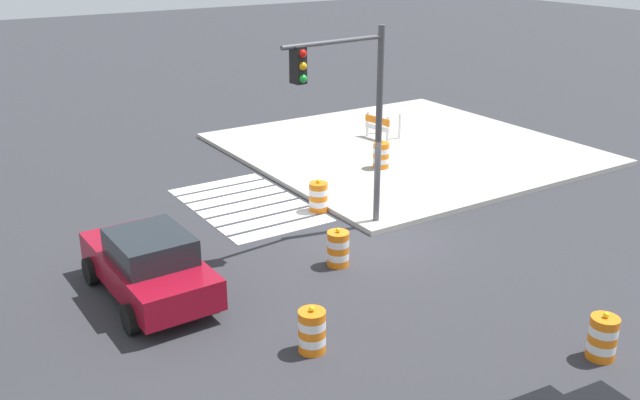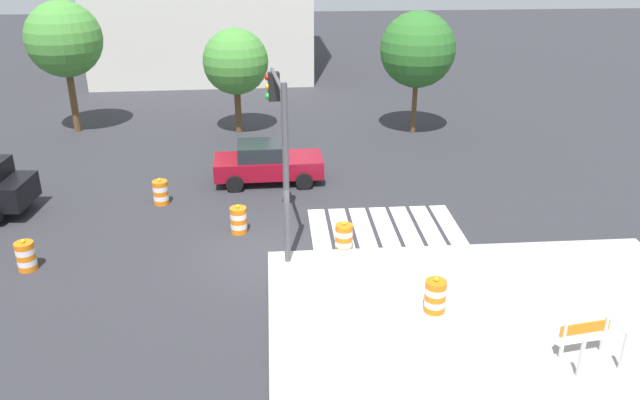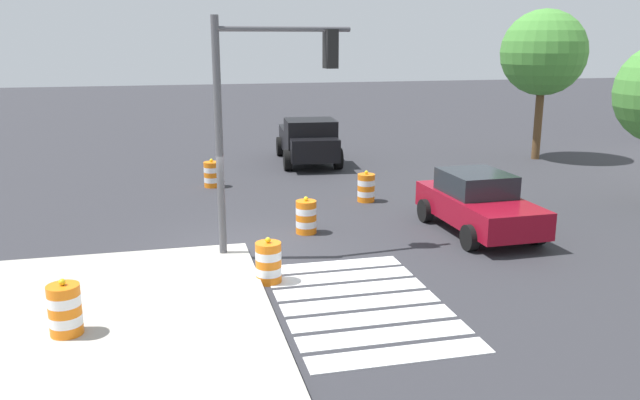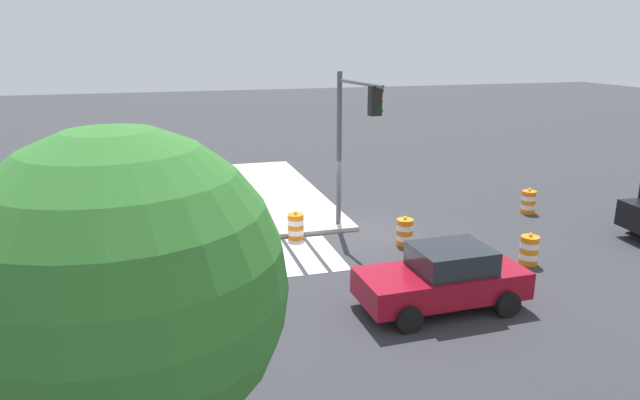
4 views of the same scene
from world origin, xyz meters
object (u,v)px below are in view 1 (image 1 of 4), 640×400
object	(u,v)px
traffic_barrel_median_near	(318,197)
traffic_barrel_median_far	(338,249)
traffic_barrel_on_sidewalk	(381,155)
construction_barricade	(380,124)
traffic_light_pole	(348,97)
sports_car	(149,264)
traffic_barrel_crosswalk_end	(603,338)
traffic_barrel_near_corner	(312,331)

from	to	relation	value
traffic_barrel_median_near	traffic_barrel_median_far	bearing A→B (deg)	155.03
traffic_barrel_on_sidewalk	construction_barricade	bearing A→B (deg)	-36.66
construction_barricade	traffic_barrel_median_far	bearing A→B (deg)	137.50
construction_barricade	traffic_light_pole	world-z (taller)	traffic_light_pole
traffic_barrel_on_sidewalk	sports_car	bearing A→B (deg)	113.70
traffic_barrel_median_far	traffic_barrel_on_sidewalk	world-z (taller)	traffic_barrel_on_sidewalk
traffic_barrel_median_near	traffic_barrel_on_sidewalk	distance (m)	4.35
traffic_barrel_crosswalk_end	traffic_barrel_median_far	size ratio (longest dim) A/B	1.00
traffic_barrel_median_near	construction_barricade	bearing A→B (deg)	-50.64
traffic_barrel_median_far	traffic_light_pole	world-z (taller)	traffic_light_pole
traffic_barrel_near_corner	traffic_barrel_crosswalk_end	world-z (taller)	same
traffic_light_pole	traffic_barrel_median_far	bearing A→B (deg)	139.20
traffic_barrel_median_near	traffic_barrel_on_sidewalk	bearing A→B (deg)	-62.88
traffic_barrel_median_far	construction_barricade	bearing A→B (deg)	-42.50
traffic_barrel_near_corner	traffic_barrel_median_far	xyz separation A→B (m)	(2.97, -2.64, 0.00)
traffic_barrel_median_far	traffic_barrel_on_sidewalk	xyz separation A→B (m)	(5.37, -5.44, 0.15)
traffic_barrel_near_corner	traffic_barrel_on_sidewalk	xyz separation A→B (m)	(8.34, -8.08, 0.15)
traffic_barrel_crosswalk_end	construction_barricade	size ratio (longest dim) A/B	0.76
traffic_barrel_median_far	traffic_barrel_on_sidewalk	distance (m)	7.65
sports_car	traffic_barrel_crosswalk_end	distance (m)	9.81
sports_car	traffic_light_pole	distance (m)	6.60
traffic_light_pole	traffic_barrel_median_near	bearing A→B (deg)	-9.48
traffic_barrel_median_near	traffic_light_pole	bearing A→B (deg)	170.52
traffic_barrel_near_corner	construction_barricade	distance (m)	15.41
traffic_barrel_on_sidewalk	construction_barricade	distance (m)	3.82
traffic_barrel_median_near	traffic_barrel_on_sidewalk	world-z (taller)	traffic_barrel_on_sidewalk
sports_car	traffic_barrel_median_near	bearing A→B (deg)	-68.55
sports_car	traffic_barrel_median_near	world-z (taller)	sports_car
traffic_barrel_crosswalk_end	construction_barricade	world-z (taller)	construction_barricade
construction_barricade	traffic_light_pole	size ratio (longest dim) A/B	0.24
traffic_barrel_near_corner	traffic_barrel_crosswalk_end	size ratio (longest dim) A/B	1.00
traffic_barrel_near_corner	traffic_barrel_crosswalk_end	distance (m)	5.73
traffic_barrel_on_sidewalk	traffic_barrel_near_corner	bearing A→B (deg)	135.90
traffic_barrel_crosswalk_end	traffic_barrel_median_near	size ratio (longest dim) A/B	1.00
traffic_barrel_median_far	traffic_barrel_crosswalk_end	bearing A→B (deg)	-161.94
traffic_barrel_on_sidewalk	traffic_barrel_median_far	bearing A→B (deg)	134.59
traffic_barrel_crosswalk_end	traffic_barrel_median_near	xyz separation A→B (m)	(9.66, 0.47, 0.00)
traffic_barrel_median_near	traffic_light_pole	distance (m)	3.97
sports_car	traffic_barrel_crosswalk_end	size ratio (longest dim) A/B	4.26
traffic_barrel_near_corner	sports_car	bearing A→B (deg)	25.91
traffic_barrel_crosswalk_end	traffic_light_pole	size ratio (longest dim) A/B	0.19
traffic_barrel_near_corner	construction_barricade	bearing A→B (deg)	-42.26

